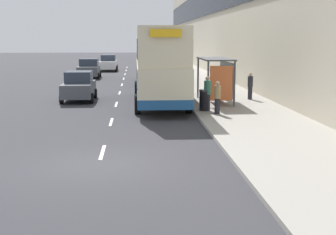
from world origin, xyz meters
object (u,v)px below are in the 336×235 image
(car_2, at_px, (79,86))
(double_decker_bus_near, at_px, (160,64))
(bus_shelter, at_px, (219,72))
(pedestrian_at_shelter, at_px, (207,93))
(pedestrian_1, at_px, (250,86))
(car_0, at_px, (108,63))
(car_1, at_px, (89,69))
(double_decker_bus_ahead, at_px, (154,56))
(litter_bin, at_px, (205,100))
(pedestrian_2, at_px, (217,97))

(car_2, bearing_deg, double_decker_bus_near, 159.29)
(bus_shelter, distance_m, pedestrian_at_shelter, 3.20)
(pedestrian_1, bearing_deg, double_decker_bus_near, -172.99)
(pedestrian_at_shelter, bearing_deg, pedestrian_1, 52.77)
(bus_shelter, bearing_deg, pedestrian_1, 32.22)
(car_0, bearing_deg, car_1, 82.70)
(double_decker_bus_ahead, relative_size, pedestrian_at_shelter, 6.18)
(pedestrian_1, bearing_deg, bus_shelter, -147.78)
(car_2, bearing_deg, car_1, -86.55)
(pedestrian_at_shelter, bearing_deg, car_1, 110.23)
(double_decker_bus_near, bearing_deg, car_0, 99.13)
(bus_shelter, height_order, car_0, bus_shelter)
(double_decker_bus_near, height_order, car_0, double_decker_bus_near)
(car_0, relative_size, litter_bin, 4.35)
(car_0, distance_m, pedestrian_at_shelter, 32.14)
(car_0, relative_size, car_2, 1.16)
(pedestrian_1, xyz_separation_m, litter_bin, (-3.33, -4.14, -0.28))
(pedestrian_at_shelter, relative_size, pedestrian_2, 1.11)
(bus_shelter, bearing_deg, car_2, 162.99)
(car_1, xyz_separation_m, pedestrian_at_shelter, (7.95, -21.57, 0.14))
(double_decker_bus_near, bearing_deg, double_decker_bus_ahead, 89.33)
(car_2, height_order, pedestrian_2, car_2)
(car_0, bearing_deg, car_2, 89.37)
(bus_shelter, height_order, pedestrian_2, bus_shelter)
(double_decker_bus_near, bearing_deg, car_1, 107.68)
(bus_shelter, distance_m, double_decker_bus_ahead, 13.85)
(pedestrian_at_shelter, bearing_deg, car_2, 142.49)
(double_decker_bus_near, xyz_separation_m, car_2, (-4.77, 1.80, -1.42))
(car_1, bearing_deg, pedestrian_2, 110.12)
(car_0, height_order, pedestrian_2, car_0)
(car_1, distance_m, pedestrian_2, 24.06)
(double_decker_bus_near, xyz_separation_m, double_decker_bus_ahead, (0.15, 12.82, -0.00))
(car_2, relative_size, litter_bin, 3.74)
(pedestrian_1, bearing_deg, car_1, 122.72)
(bus_shelter, xyz_separation_m, pedestrian_2, (-0.77, -3.90, -0.93))
(double_decker_bus_near, relative_size, car_1, 2.86)
(pedestrian_2, height_order, litter_bin, pedestrian_2)
(litter_bin, bearing_deg, car_2, 142.35)
(double_decker_bus_near, distance_m, litter_bin, 4.36)
(pedestrian_at_shelter, distance_m, pedestrian_1, 5.29)
(bus_shelter, relative_size, car_2, 1.07)
(bus_shelter, height_order, double_decker_bus_near, double_decker_bus_near)
(litter_bin, bearing_deg, pedestrian_at_shelter, -29.25)
(double_decker_bus_ahead, relative_size, pedestrian_1, 6.79)
(pedestrian_at_shelter, bearing_deg, car_0, 102.01)
(car_2, distance_m, pedestrian_at_shelter, 8.79)
(pedestrian_1, bearing_deg, double_decker_bus_ahead, 113.39)
(double_decker_bus_near, distance_m, pedestrian_2, 5.39)
(car_1, distance_m, car_2, 16.25)
(double_decker_bus_near, relative_size, litter_bin, 10.63)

